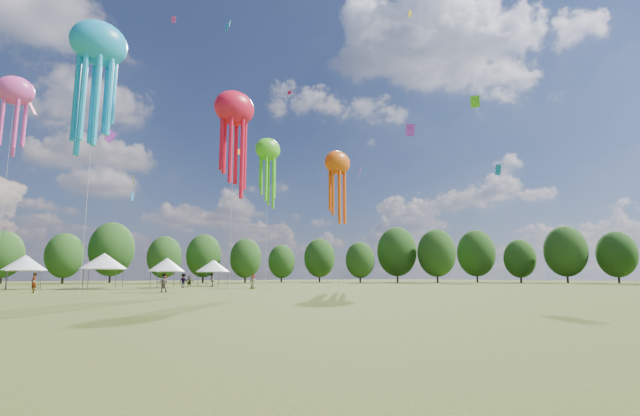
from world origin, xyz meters
TOP-DOWN VIEW (x-y plane):
  - ground at (0.00, 0.00)m, footprint 300.00×300.00m
  - spectator_near at (-3.38, 34.43)m, footprint 1.04×0.95m
  - spectators_far at (1.01, 48.76)m, footprint 26.94×15.10m
  - festival_tents at (-5.31, 54.00)m, footprint 38.91×10.87m
  - show_kites at (-0.35, 37.22)m, footprint 38.09×25.45m
  - small_kites at (-2.10, 43.12)m, footprint 75.48×65.65m
  - treeline at (-3.87, 62.51)m, footprint 201.57×95.24m

SIDE VIEW (x-z plane):
  - ground at x=0.00m, z-range 0.00..0.00m
  - spectator_near at x=-3.38m, z-range 0.00..1.75m
  - spectators_far at x=1.01m, z-range -0.06..1.80m
  - festival_tents at x=-5.31m, z-range 0.89..5.31m
  - treeline at x=-3.87m, z-range -0.17..13.26m
  - show_kites at x=-0.35m, z-range 5.80..29.54m
  - small_kites at x=-2.10m, z-range 6.16..52.97m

